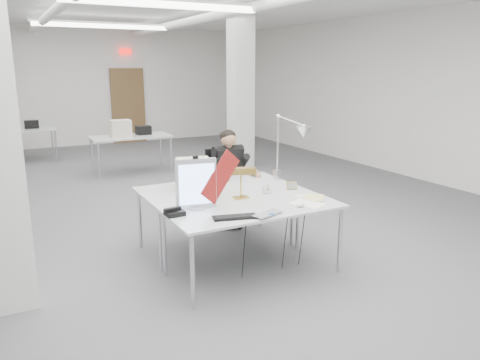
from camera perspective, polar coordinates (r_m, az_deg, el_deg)
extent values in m
cube|color=#525254|center=(7.23, -8.22, -3.87)|extent=(10.00, 14.00, 0.02)
cube|color=white|center=(13.72, -18.60, 10.70)|extent=(10.00, 0.02, 3.20)
cube|color=white|center=(9.79, 20.63, 9.59)|extent=(0.02, 14.00, 3.20)
cube|color=white|center=(10.21, 0.08, 10.59)|extent=(0.45, 0.45, 3.20)
cube|color=brown|center=(13.94, -13.47, 8.80)|extent=(0.95, 0.08, 2.10)
cube|color=red|center=(13.86, -13.78, 14.97)|extent=(0.32, 0.06, 0.16)
cylinder|color=silver|center=(7.53, 1.68, 20.29)|extent=(0.16, 13.60, 0.16)
cube|color=white|center=(6.95, -9.11, 20.36)|extent=(2.80, 0.14, 0.08)
cube|color=white|center=(10.79, -16.37, 17.57)|extent=(2.80, 0.14, 0.08)
cube|color=silver|center=(4.82, 1.61, -3.35)|extent=(1.80, 0.90, 0.02)
cube|color=silver|center=(5.60, -2.92, -0.95)|extent=(1.80, 0.90, 0.02)
cube|color=silver|center=(9.93, -13.18, 5.17)|extent=(1.60, 0.80, 0.02)
cube|color=silver|center=(11.81, -25.44, 5.52)|extent=(1.60, 0.80, 0.02)
cube|color=silver|center=(4.70, -5.39, -0.47)|extent=(0.41, 0.11, 0.51)
cube|color=maroon|center=(4.76, -2.39, 0.39)|extent=(0.50, 0.13, 0.55)
cube|color=black|center=(4.45, -0.63, -4.55)|extent=(0.44, 0.24, 0.02)
imported|color=silver|center=(4.50, 3.87, -4.33)|extent=(0.39, 0.31, 0.03)
ellipsoid|color=#BCBCC1|center=(4.82, 7.37, -3.08)|extent=(0.10, 0.07, 0.04)
cube|color=black|center=(4.57, -7.98, -4.02)|extent=(0.18, 0.17, 0.04)
cube|color=#A48347|center=(4.87, -6.86, -2.52)|extent=(0.13, 0.04, 0.10)
cube|color=#A58747|center=(5.48, 6.33, -0.66)|extent=(0.13, 0.06, 0.10)
cylinder|color=#AEADB2|center=(5.29, 3.29, -1.14)|extent=(0.11, 0.03, 0.11)
cube|color=white|center=(4.94, 8.22, -2.91)|extent=(0.35, 0.39, 0.01)
cube|color=#CFC67C|center=(5.17, 9.05, -2.14)|extent=(0.34, 0.34, 0.01)
cube|color=silver|center=(5.23, 7.73, -1.93)|extent=(0.22, 0.20, 0.01)
cube|color=beige|center=(5.45, -5.56, 0.68)|extent=(0.44, 0.42, 0.36)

